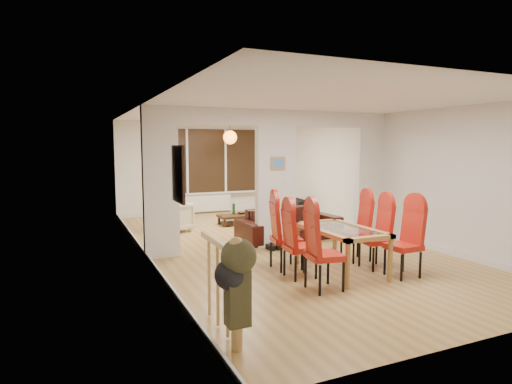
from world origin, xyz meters
TOP-DOWN VIEW (x-y plane):
  - floor at (0.00, 0.00)m, footprint 5.00×9.00m
  - room_walls at (0.00, 0.00)m, footprint 5.00×9.00m
  - divider_wall at (0.00, 0.00)m, footprint 5.00×0.18m
  - bay_window_blinds at (0.00, 4.44)m, footprint 3.00×0.08m
  - radiator at (0.00, 4.40)m, footprint 1.40×0.08m
  - pendant_light at (0.30, 3.30)m, footprint 0.36×0.36m
  - stair_newel at (-2.25, -3.20)m, footprint 0.40×1.20m
  - wall_poster at (-2.47, -2.40)m, footprint 0.04×0.52m
  - pillar_photo at (0.00, -0.10)m, footprint 0.30×0.03m
  - dining_table at (0.11, -2.00)m, footprint 0.83×1.47m
  - dining_chair_la at (-0.55, -2.58)m, footprint 0.52×0.52m
  - dining_chair_lb at (-0.58, -1.97)m, footprint 0.46×0.46m
  - dining_chair_lc at (-0.55, -1.49)m, footprint 0.53×0.53m
  - dining_chair_ra at (0.82, -2.55)m, footprint 0.45×0.45m
  - dining_chair_rb at (0.75, -2.03)m, footprint 0.48×0.48m
  - dining_chair_rc at (0.75, -1.53)m, footprint 0.50×0.50m
  - sofa at (0.52, 0.39)m, footprint 2.22×0.99m
  - armchair at (-1.54, 2.13)m, footprint 0.95×0.95m
  - person at (-1.40, 2.42)m, footprint 0.67×0.55m
  - television at (2.00, 2.85)m, footprint 0.90×0.20m
  - coffee_table at (0.21, 2.37)m, footprint 1.17×0.79m
  - bottle at (0.07, 2.46)m, footprint 0.07×0.07m
  - bowl at (0.27, 2.45)m, footprint 0.20×0.20m
  - shoes at (-0.19, -0.29)m, footprint 0.23×0.25m

SIDE VIEW (x-z plane):
  - floor at x=0.00m, z-range -0.01..0.01m
  - shoes at x=-0.19m, z-range 0.00..0.10m
  - coffee_table at x=0.21m, z-range 0.00..0.24m
  - television at x=2.00m, z-range 0.00..0.51m
  - bowl at x=0.27m, z-range 0.24..0.29m
  - radiator at x=0.00m, z-range 0.05..0.55m
  - sofa at x=0.52m, z-range 0.00..0.63m
  - armchair at x=-1.54m, z-range 0.00..0.66m
  - dining_table at x=0.11m, z-range 0.00..0.69m
  - bottle at x=0.07m, z-range 0.24..0.53m
  - dining_chair_lb at x=-0.58m, z-range 0.00..1.05m
  - dining_chair_rb at x=0.75m, z-range 0.00..1.05m
  - dining_chair_rc at x=0.75m, z-range 0.00..1.06m
  - dining_chair_ra at x=0.82m, z-range 0.00..1.08m
  - stair_newel at x=-2.25m, z-range 0.00..1.10m
  - dining_chair_lc at x=-0.55m, z-range 0.00..1.10m
  - dining_chair_la at x=-0.55m, z-range 0.00..1.11m
  - person at x=-1.40m, z-range 0.00..1.59m
  - room_walls at x=0.00m, z-range 0.00..2.60m
  - divider_wall at x=0.00m, z-range 0.00..2.60m
  - bay_window_blinds at x=0.00m, z-range 0.60..2.40m
  - wall_poster at x=-2.47m, z-range 1.27..1.94m
  - pillar_photo at x=0.00m, z-range 1.48..1.73m
  - pendant_light at x=0.30m, z-range 1.97..2.33m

